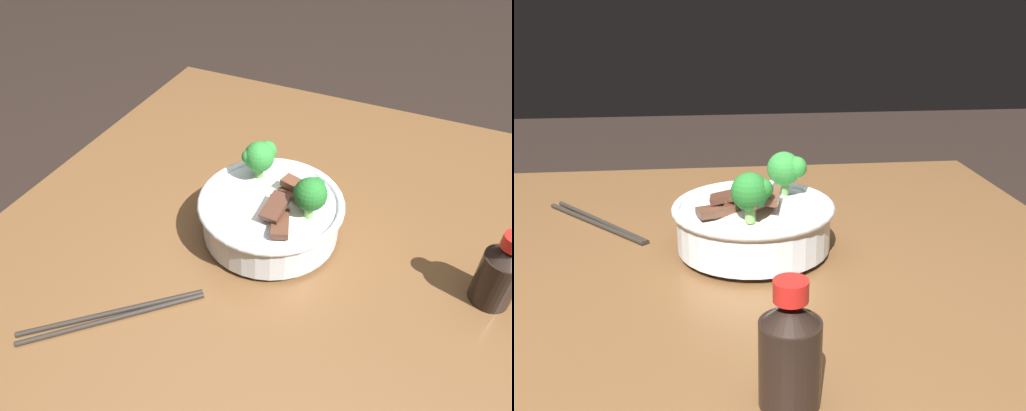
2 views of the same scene
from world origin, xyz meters
TOP-DOWN VIEW (x-y plane):
  - dining_table at (0.00, 0.00)m, footprint 1.19×0.87m
  - rice_bowl at (0.13, 0.02)m, footprint 0.22×0.22m
  - chopsticks_pair at (-0.10, 0.14)m, footprint 0.17×0.19m
  - soy_sauce_bottle at (0.14, -0.30)m, footprint 0.05×0.05m

SIDE VIEW (x-z plane):
  - dining_table at x=0.00m, z-range 0.24..1.01m
  - chopsticks_pair at x=-0.10m, z-range 0.77..0.78m
  - rice_bowl at x=0.13m, z-range 0.75..0.88m
  - soy_sauce_bottle at x=0.14m, z-range 0.76..0.88m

